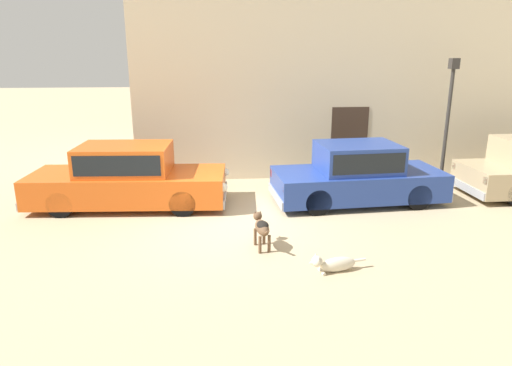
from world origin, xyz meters
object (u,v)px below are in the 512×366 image
at_px(stray_dog_tan, 333,264).
at_px(street_lamp, 449,105).
at_px(parked_sedan_second, 358,174).
at_px(stray_dog_spotted, 262,227).
at_px(parked_sedan_nearest, 128,176).

bearing_deg(stray_dog_tan, street_lamp, -142.54).
height_order(parked_sedan_second, stray_dog_spotted, parked_sedan_second).
bearing_deg(parked_sedan_second, parked_sedan_nearest, 173.92).
relative_size(parked_sedan_nearest, stray_dog_tan, 4.55).
xyz_separation_m(parked_sedan_nearest, street_lamp, (8.50, 1.11, 1.52)).
bearing_deg(stray_dog_spotted, parked_sedan_nearest, 38.73).
relative_size(stray_dog_spotted, street_lamp, 0.28).
bearing_deg(parked_sedan_second, stray_dog_spotted, -139.83).
bearing_deg(street_lamp, stray_dog_tan, -131.18).
relative_size(stray_dog_spotted, stray_dog_tan, 0.91).
height_order(parked_sedan_nearest, parked_sedan_second, parked_sedan_nearest).
xyz_separation_m(parked_sedan_nearest, parked_sedan_second, (5.65, -0.20, -0.01)).
distance_m(parked_sedan_second, street_lamp, 3.49).
relative_size(parked_sedan_second, street_lamp, 1.26).
bearing_deg(stray_dog_tan, parked_sedan_nearest, -54.48).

